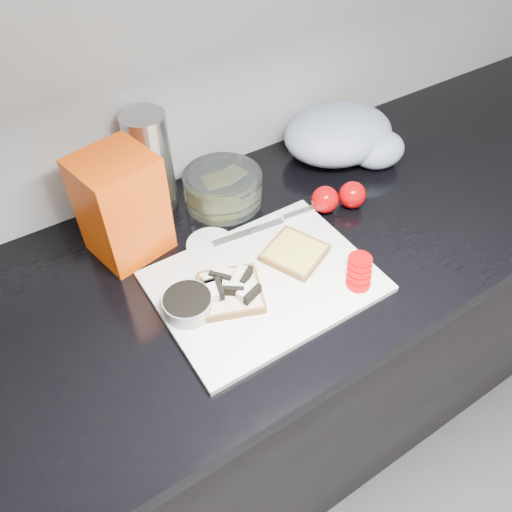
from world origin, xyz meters
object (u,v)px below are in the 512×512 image
at_px(bread_bag, 122,206).
at_px(steel_canister, 150,162).
at_px(glass_bowl, 223,188).
at_px(cutting_board, 265,282).

bearing_deg(bread_bag, steel_canister, 31.76).
relative_size(bread_bag, steel_canister, 0.98).
height_order(bread_bag, steel_canister, steel_canister).
height_order(glass_bowl, steel_canister, steel_canister).
relative_size(glass_bowl, steel_canister, 0.79).
distance_m(cutting_board, bread_bag, 0.30).
xyz_separation_m(glass_bowl, bread_bag, (-0.23, -0.02, 0.07)).
bearing_deg(bread_bag, glass_bowl, -5.68).
distance_m(glass_bowl, steel_canister, 0.16).
relative_size(glass_bowl, bread_bag, 0.80).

